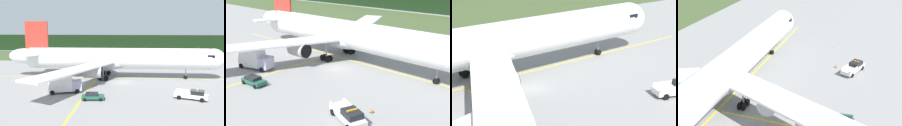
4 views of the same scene
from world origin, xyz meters
TOP-DOWN VIEW (x-y plane):
  - ground at (0.00, 0.00)m, footprint 320.00×320.00m
  - taxiway_centerline_main at (-1.38, 5.30)m, footprint 73.37×2.09m
  - taxiway_centerline_spur at (-6.36, -14.86)m, footprint 1.24×38.33m
  - airliner at (-2.02, 5.29)m, footprint 55.81×53.31m
  - ops_pickup_truck at (13.64, -12.18)m, footprint 6.12×3.78m
  - catering_truck at (-10.83, -10.07)m, footprint 6.82×4.28m
  - staff_car at (-4.28, -14.12)m, footprint 4.23×2.44m
  - apron_cone at (14.34, -8.55)m, footprint 0.47×0.47m
  - taxiway_edge_light_west at (-19.20, -5.95)m, footprint 0.12×0.12m

SIDE VIEW (x-z plane):
  - ground at x=0.00m, z-range 0.00..0.00m
  - taxiway_centerline_main at x=-1.38m, z-range 0.00..0.01m
  - taxiway_centerline_spur at x=-6.36m, z-range 0.00..0.01m
  - taxiway_edge_light_west at x=-19.20m, z-range 0.02..0.40m
  - apron_cone at x=14.34m, z-range -0.01..0.58m
  - staff_car at x=-4.28m, z-range 0.05..1.35m
  - ops_pickup_truck at x=13.64m, z-range -0.07..1.87m
  - catering_truck at x=-10.83m, z-range 0.00..3.75m
  - airliner at x=-2.02m, z-range -2.28..12.31m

